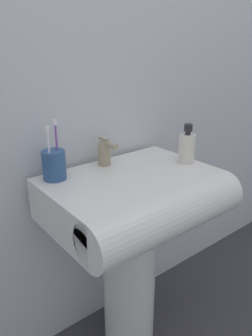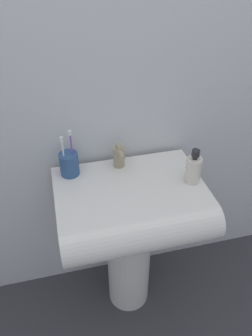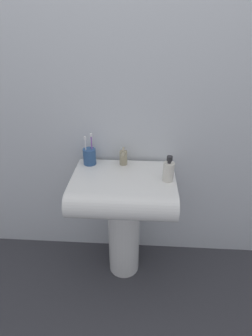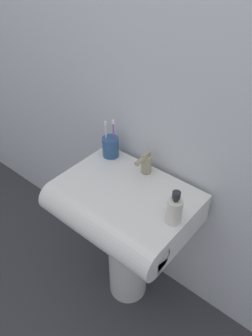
{
  "view_description": "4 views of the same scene",
  "coord_description": "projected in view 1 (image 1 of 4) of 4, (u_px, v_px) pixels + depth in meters",
  "views": [
    {
      "loc": [
        -0.68,
        -0.83,
        1.22
      ],
      "look_at": [
        -0.03,
        -0.02,
        0.82
      ],
      "focal_mm": 35.0,
      "sensor_mm": 36.0,
      "label": 1
    },
    {
      "loc": [
        -0.26,
        -0.98,
        1.63
      ],
      "look_at": [
        -0.01,
        0.03,
        0.84
      ],
      "focal_mm": 35.0,
      "sensor_mm": 36.0,
      "label": 2
    },
    {
      "loc": [
        0.1,
        -1.32,
        1.57
      ],
      "look_at": [
        0.01,
        0.01,
        0.82
      ],
      "focal_mm": 28.0,
      "sensor_mm": 36.0,
      "label": 3
    },
    {
      "loc": [
        0.68,
        -0.83,
        1.74
      ],
      "look_at": [
        -0.02,
        0.0,
        0.88
      ],
      "focal_mm": 35.0,
      "sensor_mm": 36.0,
      "label": 4
    }
  ],
  "objects": [
    {
      "name": "sink_basin",
      "position": [
        139.0,
        199.0,
        1.15
      ],
      "size": [
        0.61,
        0.46,
        0.15
      ],
      "color": "white",
      "rests_on": "sink_pedestal"
    },
    {
      "name": "toothbrush_cup",
      "position": [
        54.0,
        165.0,
        1.11
      ],
      "size": [
        0.08,
        0.08,
        0.21
      ],
      "color": "#2D5184",
      "rests_on": "sink_basin"
    },
    {
      "name": "soap_bottle",
      "position": [
        187.0,
        147.0,
        1.26
      ],
      "size": [
        0.06,
        0.06,
        0.15
      ],
      "color": "silver",
      "rests_on": "sink_basin"
    },
    {
      "name": "faucet",
      "position": [
        105.0,
        152.0,
        1.23
      ],
      "size": [
        0.05,
        0.1,
        0.11
      ],
      "color": "tan",
      "rests_on": "sink_basin"
    },
    {
      "name": "sink_pedestal",
      "position": [
        129.0,
        280.0,
        1.33
      ],
      "size": [
        0.21,
        0.21,
        0.62
      ],
      "primitive_type": "cylinder",
      "color": "white",
      "rests_on": "ground"
    },
    {
      "name": "wall_back",
      "position": [
        89.0,
        47.0,
        1.18
      ],
      "size": [
        5.0,
        0.05,
        2.4
      ],
      "primitive_type": "cube",
      "color": "silver",
      "rests_on": "ground"
    }
  ]
}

